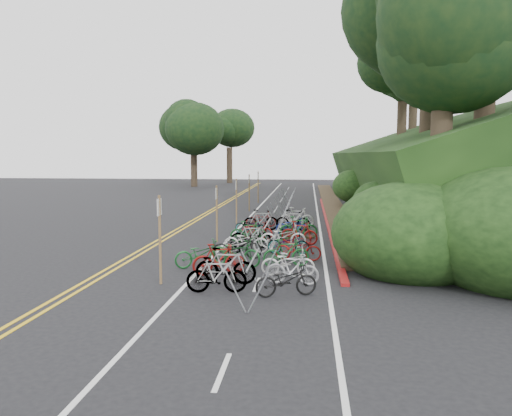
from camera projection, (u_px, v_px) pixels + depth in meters
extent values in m
plane|color=black|center=(173.00, 267.00, 17.11)|extent=(120.00, 120.00, 0.00)
cube|color=gold|center=(184.00, 225.00, 27.22)|extent=(0.12, 80.00, 0.01)
cube|color=gold|center=(189.00, 225.00, 27.19)|extent=(0.12, 80.00, 0.01)
cube|color=silver|center=(241.00, 226.00, 26.90)|extent=(0.12, 80.00, 0.01)
cube|color=silver|center=(320.00, 227.00, 26.46)|extent=(0.12, 80.00, 0.01)
cube|color=silver|center=(222.00, 371.00, 8.88)|extent=(0.10, 1.60, 0.01)
cube|color=silver|center=(257.00, 284.00, 14.81)|extent=(0.10, 1.60, 0.01)
cube|color=silver|center=(272.00, 247.00, 20.74)|extent=(0.10, 1.60, 0.01)
cube|color=silver|center=(280.00, 226.00, 26.68)|extent=(0.10, 1.60, 0.01)
cube|color=silver|center=(285.00, 213.00, 32.61)|extent=(0.10, 1.60, 0.01)
cube|color=silver|center=(289.00, 204.00, 38.54)|extent=(0.10, 1.60, 0.01)
cube|color=silver|center=(292.00, 197.00, 44.47)|extent=(0.10, 1.60, 0.01)
cube|color=silver|center=(294.00, 192.00, 50.41)|extent=(0.10, 1.60, 0.01)
cube|color=maroon|center=(328.00, 221.00, 28.38)|extent=(0.25, 28.00, 0.10)
cube|color=black|center=(429.00, 168.00, 37.15)|extent=(12.32, 44.00, 9.11)
cube|color=#382819|center=(332.00, 204.00, 38.19)|extent=(1.40, 44.00, 0.16)
ellipsoid|color=#284C19|center=(376.00, 228.00, 19.22)|extent=(2.00, 2.80, 1.60)
ellipsoid|color=#284C19|center=(379.00, 202.00, 24.02)|extent=(2.60, 3.64, 2.08)
ellipsoid|color=#284C19|center=(386.00, 186.00, 29.78)|extent=(2.20, 3.08, 1.76)
ellipsoid|color=#284C19|center=(353.00, 186.00, 35.91)|extent=(3.00, 4.20, 2.40)
ellipsoid|color=#284C19|center=(355.00, 180.00, 41.75)|extent=(2.40, 3.36, 1.92)
ellipsoid|color=#284C19|center=(366.00, 170.00, 45.49)|extent=(2.80, 3.92, 2.24)
ellipsoid|color=#284C19|center=(362.00, 221.00, 22.22)|extent=(1.80, 2.52, 1.44)
ellipsoid|color=#284C19|center=(389.00, 173.00, 33.59)|extent=(3.20, 4.48, 2.56)
ellipsoid|color=black|center=(410.00, 234.00, 16.64)|extent=(5.28, 6.16, 3.52)
cylinder|color=#2D2319|center=(440.00, 156.00, 18.68)|extent=(0.77, 0.77, 5.15)
ellipsoid|color=black|center=(445.00, 27.00, 18.18)|extent=(7.04, 7.04, 6.69)
cylinder|color=#2D2319|center=(485.00, 104.00, 21.15)|extent=(0.84, 0.84, 6.34)
cylinder|color=#2D2319|center=(427.00, 124.00, 27.24)|extent=(0.82, 0.82, 5.94)
ellipsoid|color=black|center=(431.00, 20.00, 26.65)|extent=(8.45, 8.45, 8.03)
cylinder|color=#2D2319|center=(438.00, 115.00, 34.77)|extent=(0.86, 0.86, 6.73)
ellipsoid|color=black|center=(441.00, 22.00, 34.10)|extent=(9.68, 9.68, 9.20)
cylinder|color=#2D2319|center=(401.00, 134.00, 42.89)|extent=(0.80, 0.80, 5.54)
ellipsoid|color=black|center=(403.00, 75.00, 42.36)|extent=(7.39, 7.39, 7.02)
cylinder|color=#2D2319|center=(412.00, 126.00, 50.42)|extent=(0.84, 0.84, 6.34)
ellipsoid|color=black|center=(414.00, 67.00, 49.80)|extent=(8.80, 8.80, 8.36)
cylinder|color=#2D2319|center=(194.00, 165.00, 59.30)|extent=(0.77, 0.77, 5.15)
ellipsoid|color=black|center=(193.00, 125.00, 58.80)|extent=(7.04, 7.04, 6.69)
cylinder|color=#2D2319|center=(230.00, 165.00, 66.92)|extent=(0.75, 0.75, 4.75)
ellipsoid|color=black|center=(229.00, 133.00, 66.46)|extent=(6.16, 6.16, 5.85)
cylinder|color=gray|center=(253.00, 259.00, 13.40)|extent=(0.05, 2.97, 0.05)
cylinder|color=gray|center=(236.00, 292.00, 12.12)|extent=(0.53, 0.04, 1.04)
cylinder|color=gray|center=(258.00, 292.00, 12.06)|extent=(0.53, 0.04, 1.04)
cylinder|color=gray|center=(249.00, 266.00, 14.85)|extent=(0.53, 0.04, 1.04)
cylinder|color=gray|center=(268.00, 267.00, 14.79)|extent=(0.53, 0.04, 1.04)
cylinder|color=gray|center=(267.00, 223.00, 19.64)|extent=(0.05, 3.00, 0.05)
cylinder|color=gray|center=(257.00, 244.00, 18.35)|extent=(0.58, 0.04, 1.13)
cylinder|color=gray|center=(272.00, 244.00, 18.29)|extent=(0.58, 0.04, 1.13)
cylinder|color=gray|center=(264.00, 232.00, 21.12)|extent=(0.58, 0.04, 1.13)
cylinder|color=gray|center=(277.00, 232.00, 21.06)|extent=(0.58, 0.04, 1.13)
cylinder|color=gray|center=(276.00, 209.00, 24.59)|extent=(0.05, 3.00, 0.05)
cylinder|color=gray|center=(268.00, 225.00, 23.29)|extent=(0.58, 0.04, 1.13)
cylinder|color=gray|center=(280.00, 225.00, 23.24)|extent=(0.58, 0.04, 1.13)
cylinder|color=gray|center=(272.00, 217.00, 26.06)|extent=(0.58, 0.04, 1.13)
cylinder|color=gray|center=(283.00, 217.00, 26.00)|extent=(0.58, 0.04, 1.13)
cylinder|color=gray|center=(281.00, 200.00, 29.53)|extent=(0.05, 3.00, 0.05)
cylinder|color=gray|center=(275.00, 212.00, 28.24)|extent=(0.58, 0.04, 1.13)
cylinder|color=gray|center=(285.00, 212.00, 28.18)|extent=(0.58, 0.04, 1.13)
cylinder|color=gray|center=(278.00, 207.00, 31.01)|extent=(0.58, 0.04, 1.13)
cylinder|color=gray|center=(287.00, 207.00, 30.95)|extent=(0.58, 0.04, 1.13)
cylinder|color=gray|center=(285.00, 193.00, 34.47)|extent=(0.05, 3.00, 0.05)
cylinder|color=gray|center=(280.00, 204.00, 33.18)|extent=(0.58, 0.04, 1.13)
cylinder|color=gray|center=(288.00, 204.00, 33.12)|extent=(0.58, 0.04, 1.13)
cylinder|color=gray|center=(282.00, 200.00, 35.95)|extent=(0.58, 0.04, 1.13)
cylinder|color=gray|center=(290.00, 200.00, 35.89)|extent=(0.58, 0.04, 1.13)
cylinder|color=gray|center=(288.00, 189.00, 39.42)|extent=(0.05, 3.00, 0.05)
cylinder|color=gray|center=(284.00, 197.00, 38.12)|extent=(0.58, 0.04, 1.13)
cylinder|color=gray|center=(291.00, 197.00, 38.07)|extent=(0.58, 0.04, 1.13)
cylinder|color=gray|center=(285.00, 194.00, 40.89)|extent=(0.58, 0.04, 1.13)
cylinder|color=gray|center=(292.00, 194.00, 40.83)|extent=(0.58, 0.04, 1.13)
cylinder|color=brown|center=(160.00, 240.00, 14.73)|extent=(0.08, 0.08, 2.66)
cube|color=silver|center=(159.00, 207.00, 14.63)|extent=(0.02, 0.40, 0.50)
cylinder|color=brown|center=(217.00, 214.00, 21.86)|extent=(0.08, 0.08, 2.50)
cube|color=silver|center=(217.00, 193.00, 21.76)|extent=(0.02, 0.40, 0.50)
cylinder|color=brown|center=(236.00, 201.00, 27.79)|extent=(0.08, 0.08, 2.50)
cube|color=silver|center=(236.00, 185.00, 27.70)|extent=(0.02, 0.40, 0.50)
cylinder|color=brown|center=(249.00, 193.00, 33.72)|extent=(0.08, 0.08, 2.50)
cube|color=silver|center=(249.00, 180.00, 33.63)|extent=(0.02, 0.40, 0.50)
cylinder|color=brown|center=(258.00, 187.00, 39.66)|extent=(0.08, 0.08, 2.50)
cube|color=silver|center=(258.00, 176.00, 39.56)|extent=(0.02, 0.40, 0.50)
imported|color=#144C1E|center=(201.00, 254.00, 17.01)|extent=(1.34, 1.90, 0.95)
imported|color=slate|center=(217.00, 275.00, 13.88)|extent=(0.66, 1.74, 1.02)
imported|color=black|center=(286.00, 280.00, 13.54)|extent=(1.11, 1.82, 0.90)
imported|color=slate|center=(226.00, 266.00, 14.82)|extent=(0.53, 1.83, 1.10)
imported|color=#9E9EA3|center=(292.00, 269.00, 14.74)|extent=(0.60, 1.63, 0.96)
imported|color=maroon|center=(219.00, 259.00, 15.94)|extent=(1.01, 1.77, 1.02)
imported|color=beige|center=(288.00, 262.00, 15.80)|extent=(0.70, 1.74, 0.90)
imported|color=#144C1E|center=(236.00, 252.00, 17.25)|extent=(1.26, 1.99, 0.99)
imported|color=#144C1E|center=(286.00, 253.00, 17.07)|extent=(0.85, 1.69, 0.98)
imported|color=black|center=(237.00, 246.00, 18.29)|extent=(1.08, 1.94, 0.97)
imported|color=maroon|center=(298.00, 249.00, 18.12)|extent=(0.68, 1.70, 0.88)
imported|color=beige|center=(246.00, 241.00, 19.59)|extent=(0.66, 1.79, 0.93)
imported|color=slate|center=(288.00, 243.00, 19.28)|extent=(0.71, 1.66, 0.85)
imported|color=slate|center=(251.00, 236.00, 20.47)|extent=(0.72, 1.76, 1.03)
imported|color=beige|center=(283.00, 236.00, 20.50)|extent=(0.88, 1.95, 0.99)
imported|color=#144C1E|center=(248.00, 232.00, 21.73)|extent=(0.56, 1.63, 0.96)
imported|color=maroon|center=(299.00, 233.00, 21.38)|extent=(1.03, 1.73, 1.00)
imported|color=maroon|center=(257.00, 230.00, 22.74)|extent=(1.10, 1.68, 0.84)
imported|color=#144C1E|center=(298.00, 228.00, 22.62)|extent=(0.82, 1.83, 1.06)
imported|color=slate|center=(250.00, 226.00, 23.87)|extent=(1.07, 1.71, 0.85)
imported|color=navy|center=(292.00, 226.00, 23.88)|extent=(0.85, 1.67, 0.84)
imported|color=slate|center=(261.00, 220.00, 25.29)|extent=(0.83, 1.83, 1.06)
imported|color=slate|center=(293.00, 220.00, 25.10)|extent=(0.87, 1.86, 1.08)
imported|color=maroon|center=(261.00, 219.00, 26.50)|extent=(0.88, 1.68, 0.84)
imported|color=beige|center=(297.00, 217.00, 26.28)|extent=(0.69, 1.84, 1.08)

